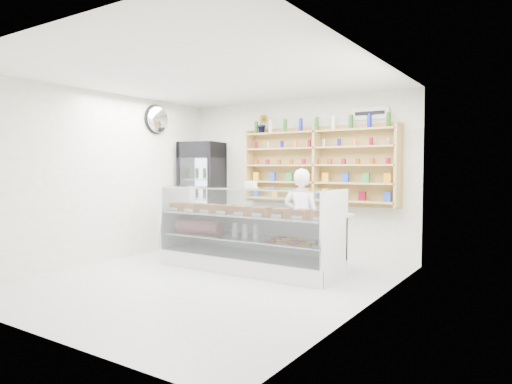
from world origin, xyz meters
The scene contains 8 objects.
room centered at (0.00, 0.00, 1.40)m, with size 5.00×5.00×5.00m.
display_counter centered at (0.09, 0.83, 0.35)m, with size 2.89×0.86×1.26m.
shop_worker centered at (0.65, 1.51, 0.77)m, with size 0.56×0.37×1.55m, color silver.
drinks_cooler centered at (-1.85, 2.06, 1.03)m, with size 0.88×0.86×2.06m.
wall_shelving centered at (0.50, 2.34, 1.59)m, with size 2.84×0.28×1.33m.
potted_plant centered at (-0.61, 2.34, 2.37)m, with size 0.19×0.15×0.34m, color #1E6626.
security_mirror centered at (-2.17, 1.20, 2.45)m, with size 0.15×0.50×0.50m, color silver.
wall_sign centered at (1.40, 2.47, 2.45)m, with size 0.62×0.03×0.20m, color white.
Camera 1 is at (3.98, -4.85, 1.55)m, focal length 32.00 mm.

